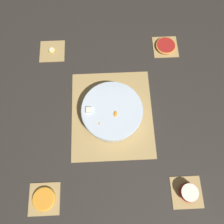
{
  "coord_description": "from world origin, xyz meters",
  "views": [
    {
      "loc": [
        -0.31,
        0.01,
        0.93
      ],
      "look_at": [
        0.0,
        0.0,
        0.03
      ],
      "focal_mm": 35.0,
      "sensor_mm": 36.0,
      "label": 1
    }
  ],
  "objects": [
    {
      "name": "coaster_mat_near_right",
      "position": [
        0.34,
        -0.28,
        0.0
      ],
      "size": [
        0.12,
        0.12,
        0.01
      ],
      "color": "tan",
      "rests_on": "ground_plane"
    },
    {
      "name": "orange_slice_whole",
      "position": [
        -0.34,
        0.28,
        0.01
      ],
      "size": [
        0.09,
        0.09,
        0.01
      ],
      "color": "orange",
      "rests_on": "coaster_mat_far_left"
    },
    {
      "name": "bamboo_mat_center",
      "position": [
        0.0,
        0.0,
        0.0
      ],
      "size": [
        0.42,
        0.36,
        0.01
      ],
      "color": "tan",
      "rests_on": "ground_plane"
    },
    {
      "name": "coaster_mat_near_left",
      "position": [
        -0.34,
        -0.28,
        0.0
      ],
      "size": [
        0.12,
        0.12,
        0.01
      ],
      "color": "tan",
      "rests_on": "ground_plane"
    },
    {
      "name": "ground_plane",
      "position": [
        0.0,
        0.0,
        0.0
      ],
      "size": [
        6.0,
        6.0,
        0.0
      ],
      "primitive_type": "plane",
      "color": "#2D2823"
    },
    {
      "name": "coaster_mat_far_left",
      "position": [
        -0.34,
        0.28,
        0.0
      ],
      "size": [
        0.12,
        0.12,
        0.01
      ],
      "color": "tan",
      "rests_on": "ground_plane"
    },
    {
      "name": "apple_half",
      "position": [
        -0.34,
        -0.28,
        0.03
      ],
      "size": [
        0.07,
        0.07,
        0.04
      ],
      "color": "#B72D23",
      "rests_on": "coaster_mat_near_left"
    },
    {
      "name": "fruit_salad_bowl",
      "position": [
        -0.0,
        -0.0,
        0.04
      ],
      "size": [
        0.27,
        0.27,
        0.07
      ],
      "color": "silver",
      "rests_on": "bamboo_mat_center"
    },
    {
      "name": "coaster_mat_far_right",
      "position": [
        0.34,
        0.28,
        0.0
      ],
      "size": [
        0.12,
        0.12,
        0.01
      ],
      "color": "tan",
      "rests_on": "ground_plane"
    },
    {
      "name": "grapefruit_slice",
      "position": [
        0.34,
        -0.28,
        0.01
      ],
      "size": [
        0.1,
        0.1,
        0.01
      ],
      "color": "#B2231E",
      "rests_on": "coaster_mat_near_right"
    },
    {
      "name": "banana_coin_single",
      "position": [
        0.34,
        0.28,
        0.01
      ],
      "size": [
        0.03,
        0.03,
        0.01
      ],
      "color": "#F4EABC",
      "rests_on": "coaster_mat_far_right"
    }
  ]
}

